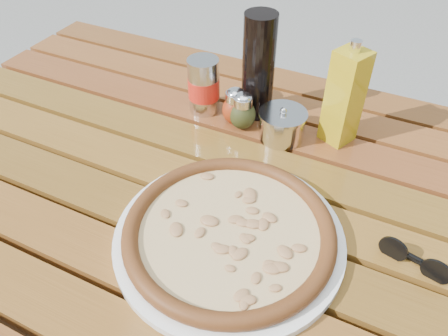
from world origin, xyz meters
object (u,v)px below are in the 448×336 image
at_px(soda_can, 204,86).
at_px(pizza, 229,231).
at_px(parmesan_tin, 282,125).
at_px(plate, 229,237).
at_px(dark_bottle, 258,67).
at_px(oregano_shaker, 243,111).
at_px(olive_oil_cruet, 345,97).
at_px(table, 219,216).
at_px(pepper_shaker, 235,107).
at_px(sunglasses, 414,260).

bearing_deg(soda_can, pizza, -56.17).
bearing_deg(soda_can, parmesan_tin, -5.99).
xyz_separation_m(plate, dark_bottle, (-0.10, 0.34, 0.10)).
bearing_deg(pizza, plate, 135.00).
distance_m(plate, pizza, 0.02).
bearing_deg(dark_bottle, oregano_shaker, -95.07).
xyz_separation_m(pizza, olive_oil_cruet, (0.08, 0.33, 0.07)).
bearing_deg(olive_oil_cruet, table, -122.82).
xyz_separation_m(pepper_shaker, sunglasses, (0.39, -0.22, -0.02)).
bearing_deg(pepper_shaker, dark_bottle, 63.69).
bearing_deg(table, parmesan_tin, 75.56).
bearing_deg(soda_can, olive_oil_cruet, 5.22).
xyz_separation_m(plate, soda_can, (-0.20, 0.31, 0.05)).
bearing_deg(pizza, olive_oil_cruet, 76.07).
bearing_deg(plate, table, 123.86).
xyz_separation_m(oregano_shaker, parmesan_tin, (0.09, 0.00, -0.01)).
distance_m(plate, olive_oil_cruet, 0.35).
bearing_deg(parmesan_tin, pizza, -86.15).
xyz_separation_m(plate, pepper_shaker, (-0.12, 0.29, 0.03)).
height_order(dark_bottle, soda_can, dark_bottle).
distance_m(pizza, sunglasses, 0.28).
height_order(soda_can, parmesan_tin, soda_can).
xyz_separation_m(table, pizza, (0.07, -0.10, 0.10)).
distance_m(oregano_shaker, parmesan_tin, 0.09).
distance_m(table, oregano_shaker, 0.22).
height_order(dark_bottle, olive_oil_cruet, dark_bottle).
bearing_deg(olive_oil_cruet, pizza, -103.93).
xyz_separation_m(table, dark_bottle, (-0.03, 0.24, 0.19)).
relative_size(dark_bottle, olive_oil_cruet, 1.05).
height_order(table, olive_oil_cruet, olive_oil_cruet).
distance_m(olive_oil_cruet, parmesan_tin, 0.13).
height_order(table, oregano_shaker, oregano_shaker).
xyz_separation_m(plate, olive_oil_cruet, (0.08, 0.33, 0.09)).
xyz_separation_m(table, olive_oil_cruet, (0.15, 0.23, 0.17)).
height_order(table, parmesan_tin, parmesan_tin).
bearing_deg(parmesan_tin, olive_oil_cruet, 24.22).
distance_m(soda_can, sunglasses, 0.53).
relative_size(pepper_shaker, parmesan_tin, 0.65).
bearing_deg(parmesan_tin, sunglasses, -36.43).
distance_m(table, parmesan_tin, 0.22).
bearing_deg(olive_oil_cruet, soda_can, -174.78).
bearing_deg(plate, soda_can, 123.83).
height_order(table, pizza, pizza).
height_order(pizza, oregano_shaker, oregano_shaker).
relative_size(table, olive_oil_cruet, 6.67).
relative_size(table, soda_can, 11.67).
relative_size(soda_can, olive_oil_cruet, 0.57).
relative_size(table, dark_bottle, 6.36).
distance_m(pizza, olive_oil_cruet, 0.35).
bearing_deg(table, sunglasses, -4.27).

